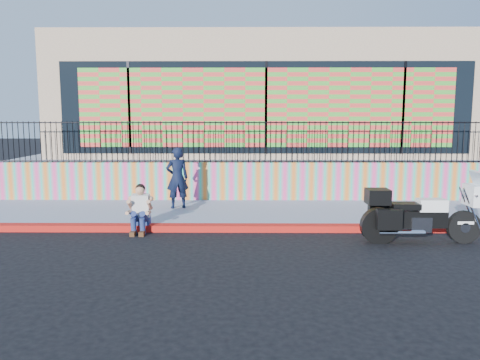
{
  "coord_description": "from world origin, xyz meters",
  "views": [
    {
      "loc": [
        -0.67,
        -10.37,
        2.59
      ],
      "look_at": [
        -0.77,
        1.2,
        1.01
      ],
      "focal_mm": 35.0,
      "sensor_mm": 36.0,
      "label": 1
    }
  ],
  "objects": [
    {
      "name": "red_curb",
      "position": [
        0.0,
        0.0,
        0.07
      ],
      "size": [
        16.0,
        0.3,
        0.15
      ],
      "primitive_type": "cube",
      "color": "red",
      "rests_on": "ground"
    },
    {
      "name": "police_officer",
      "position": [
        -2.45,
        1.94,
        0.97
      ],
      "size": [
        0.68,
        0.55,
        1.63
      ],
      "primitive_type": "imported",
      "rotation": [
        0.0,
        0.0,
        3.44
      ],
      "color": "black",
      "rests_on": "sidewalk"
    },
    {
      "name": "seated_man",
      "position": [
        -3.0,
        -0.16,
        0.45
      ],
      "size": [
        0.54,
        0.71,
        1.06
      ],
      "color": "navy",
      "rests_on": "ground"
    },
    {
      "name": "mural_wall",
      "position": [
        0.0,
        3.25,
        0.7
      ],
      "size": [
        16.0,
        0.2,
        1.1
      ],
      "primitive_type": "cube",
      "color": "#F5408A",
      "rests_on": "sidewalk"
    },
    {
      "name": "elevated_platform",
      "position": [
        0.0,
        8.35,
        0.62
      ],
      "size": [
        16.0,
        10.0,
        1.25
      ],
      "primitive_type": "cube",
      "color": "gray",
      "rests_on": "ground"
    },
    {
      "name": "ground",
      "position": [
        0.0,
        0.0,
        0.0
      ],
      "size": [
        90.0,
        90.0,
        0.0
      ],
      "primitive_type": "plane",
      "color": "black",
      "rests_on": "ground"
    },
    {
      "name": "storefront_building",
      "position": [
        0.0,
        8.13,
        3.25
      ],
      "size": [
        14.0,
        8.06,
        4.0
      ],
      "color": "tan",
      "rests_on": "elevated_platform"
    },
    {
      "name": "police_motorcycle",
      "position": [
        2.93,
        -0.97,
        0.63
      ],
      "size": [
        2.41,
        0.8,
        1.5
      ],
      "color": "black",
      "rests_on": "ground"
    },
    {
      "name": "sidewalk",
      "position": [
        0.0,
        1.65,
        0.07
      ],
      "size": [
        16.0,
        3.0,
        0.15
      ],
      "primitive_type": "cube",
      "color": "gray",
      "rests_on": "ground"
    },
    {
      "name": "metal_fence",
      "position": [
        0.0,
        3.25,
        1.85
      ],
      "size": [
        15.8,
        0.04,
        1.2
      ],
      "primitive_type": null,
      "color": "black",
      "rests_on": "mural_wall"
    }
  ]
}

